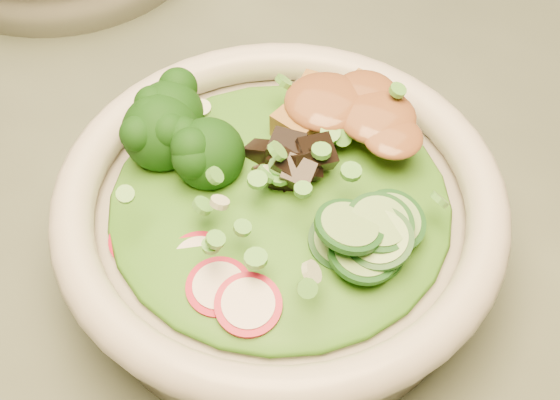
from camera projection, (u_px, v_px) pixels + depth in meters
The scene contains 10 objects.
dining_table at pixel (118, 301), 0.59m from camera, with size 1.20×0.80×0.75m.
salad_bowl at pixel (280, 221), 0.45m from camera, with size 0.25×0.25×0.07m.
lettuce_bed at pixel (280, 199), 0.43m from camera, with size 0.19×0.19×0.02m, color #316916.
broccoli_florets at pixel (196, 136), 0.44m from camera, with size 0.08×0.07×0.04m, color black, non-canonical shape.
radish_slices at pixel (209, 272), 0.40m from camera, with size 0.10×0.04×0.02m, color #A60C28, non-canonical shape.
cucumber_slices at pixel (373, 244), 0.40m from camera, with size 0.07×0.07×0.03m, color #8DC76E, non-canonical shape.
mushroom_heap at pixel (293, 171), 0.43m from camera, with size 0.07×0.07×0.04m, color black, non-canonical shape.
tofu_cubes at pixel (345, 126), 0.45m from camera, with size 0.08×0.06×0.03m, color olive, non-canonical shape.
peanut_sauce at pixel (346, 111), 0.44m from camera, with size 0.07×0.05×0.02m, color brown.
scallion_garnish at pixel (280, 173), 0.42m from camera, with size 0.18×0.18×0.02m, color #4FA038, non-canonical shape.
Camera 1 is at (0.27, -0.19, 1.14)m, focal length 50.00 mm.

